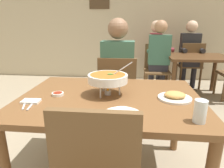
{
  "coord_description": "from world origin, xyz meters",
  "views": [
    {
      "loc": [
        0.16,
        -1.4,
        1.25
      ],
      "look_at": [
        0.0,
        0.15,
        0.77
      ],
      "focal_mm": 31.87,
      "sensor_mm": 36.0,
      "label": 1
    }
  ],
  "objects_px": {
    "dining_table_main": "(110,107)",
    "chair_bg_middle": "(161,62)",
    "chair_diner_main": "(117,90)",
    "sauce_dish": "(58,94)",
    "appetizer_plate": "(175,96)",
    "rice_plate": "(122,114)",
    "dining_table_far": "(197,63)",
    "curry_bowl": "(108,78)",
    "drink_glass": "(200,112)",
    "chair_bg_left": "(156,66)",
    "diner_main": "(118,70)",
    "patron_bg_middle": "(157,50)",
    "patron_bg_left": "(159,54)",
    "chair_bg_right": "(190,63)",
    "patron_bg_right": "(190,50)"
  },
  "relations": [
    {
      "from": "dining_table_main",
      "to": "chair_bg_middle",
      "type": "height_order",
      "value": "chair_bg_middle"
    },
    {
      "from": "chair_diner_main",
      "to": "sauce_dish",
      "type": "relative_size",
      "value": 10.0
    },
    {
      "from": "appetizer_plate",
      "to": "rice_plate",
      "type": "bearing_deg",
      "value": -138.18
    },
    {
      "from": "dining_table_main",
      "to": "sauce_dish",
      "type": "bearing_deg",
      "value": -176.78
    },
    {
      "from": "dining_table_main",
      "to": "sauce_dish",
      "type": "height_order",
      "value": "sauce_dish"
    },
    {
      "from": "rice_plate",
      "to": "dining_table_far",
      "type": "bearing_deg",
      "value": 64.5
    },
    {
      "from": "curry_bowl",
      "to": "drink_glass",
      "type": "xyz_separation_m",
      "value": [
        0.56,
        -0.39,
        -0.07
      ]
    },
    {
      "from": "appetizer_plate",
      "to": "chair_bg_left",
      "type": "distance_m",
      "value": 2.24
    },
    {
      "from": "chair_diner_main",
      "to": "diner_main",
      "type": "height_order",
      "value": "diner_main"
    },
    {
      "from": "curry_bowl",
      "to": "dining_table_far",
      "type": "height_order",
      "value": "curry_bowl"
    },
    {
      "from": "chair_bg_left",
      "to": "chair_bg_middle",
      "type": "relative_size",
      "value": 1.0
    },
    {
      "from": "drink_glass",
      "to": "sauce_dish",
      "type": "bearing_deg",
      "value": 160.06
    },
    {
      "from": "dining_table_far",
      "to": "chair_bg_left",
      "type": "bearing_deg",
      "value": 170.63
    },
    {
      "from": "drink_glass",
      "to": "patron_bg_middle",
      "type": "xyz_separation_m",
      "value": [
        0.12,
        3.05,
        -0.04
      ]
    },
    {
      "from": "patron_bg_left",
      "to": "patron_bg_middle",
      "type": "height_order",
      "value": "same"
    },
    {
      "from": "patron_bg_middle",
      "to": "chair_bg_middle",
      "type": "bearing_deg",
      "value": -16.99
    },
    {
      "from": "dining_table_main",
      "to": "diner_main",
      "type": "distance_m",
      "value": 0.83
    },
    {
      "from": "dining_table_main",
      "to": "patron_bg_left",
      "type": "bearing_deg",
      "value": 73.79
    },
    {
      "from": "diner_main",
      "to": "patron_bg_left",
      "type": "relative_size",
      "value": 1.0
    },
    {
      "from": "rice_plate",
      "to": "dining_table_far",
      "type": "relative_size",
      "value": 0.24
    },
    {
      "from": "curry_bowl",
      "to": "patron_bg_left",
      "type": "relative_size",
      "value": 0.25
    },
    {
      "from": "rice_plate",
      "to": "chair_diner_main",
      "type": "bearing_deg",
      "value": 95.51
    },
    {
      "from": "chair_bg_right",
      "to": "chair_bg_left",
      "type": "bearing_deg",
      "value": -150.8
    },
    {
      "from": "chair_bg_middle",
      "to": "patron_bg_left",
      "type": "height_order",
      "value": "patron_bg_left"
    },
    {
      "from": "diner_main",
      "to": "patron_bg_right",
      "type": "xyz_separation_m",
      "value": [
        1.29,
        1.85,
        0.0
      ]
    },
    {
      "from": "drink_glass",
      "to": "chair_bg_middle",
      "type": "relative_size",
      "value": 0.14
    },
    {
      "from": "chair_bg_left",
      "to": "patron_bg_right",
      "type": "distance_m",
      "value": 0.86
    },
    {
      "from": "chair_diner_main",
      "to": "diner_main",
      "type": "xyz_separation_m",
      "value": [
        0.0,
        0.03,
        0.24
      ]
    },
    {
      "from": "sauce_dish",
      "to": "drink_glass",
      "type": "distance_m",
      "value": 1.0
    },
    {
      "from": "appetizer_plate",
      "to": "patron_bg_right",
      "type": "relative_size",
      "value": 0.18
    },
    {
      "from": "curry_bowl",
      "to": "chair_bg_left",
      "type": "relative_size",
      "value": 0.37
    },
    {
      "from": "diner_main",
      "to": "sauce_dish",
      "type": "distance_m",
      "value": 0.93
    },
    {
      "from": "patron_bg_left",
      "to": "rice_plate",
      "type": "bearing_deg",
      "value": -101.69
    },
    {
      "from": "chair_diner_main",
      "to": "chair_bg_middle",
      "type": "height_order",
      "value": "same"
    },
    {
      "from": "sauce_dish",
      "to": "patron_bg_left",
      "type": "xyz_separation_m",
      "value": [
        1.02,
        2.16,
        0.01
      ]
    },
    {
      "from": "curry_bowl",
      "to": "appetizer_plate",
      "type": "bearing_deg",
      "value": -5.19
    },
    {
      "from": "rice_plate",
      "to": "dining_table_main",
      "type": "bearing_deg",
      "value": 107.73
    },
    {
      "from": "chair_bg_right",
      "to": "patron_bg_left",
      "type": "height_order",
      "value": "patron_bg_left"
    },
    {
      "from": "curry_bowl",
      "to": "chair_bg_middle",
      "type": "relative_size",
      "value": 0.37
    },
    {
      "from": "patron_bg_right",
      "to": "chair_bg_left",
      "type": "bearing_deg",
      "value": -146.2
    },
    {
      "from": "chair_bg_right",
      "to": "patron_bg_middle",
      "type": "bearing_deg",
      "value": 172.81
    },
    {
      "from": "curry_bowl",
      "to": "chair_bg_right",
      "type": "height_order",
      "value": "curry_bowl"
    },
    {
      "from": "appetizer_plate",
      "to": "drink_glass",
      "type": "xyz_separation_m",
      "value": [
        0.06,
        -0.35,
        0.04
      ]
    },
    {
      "from": "dining_table_main",
      "to": "sauce_dish",
      "type": "xyz_separation_m",
      "value": [
        -0.4,
        -0.02,
        0.1
      ]
    },
    {
      "from": "chair_diner_main",
      "to": "sauce_dish",
      "type": "xyz_separation_m",
      "value": [
        -0.4,
        -0.81,
        0.23
      ]
    },
    {
      "from": "rice_plate",
      "to": "chair_bg_middle",
      "type": "relative_size",
      "value": 0.27
    },
    {
      "from": "appetizer_plate",
      "to": "patron_bg_middle",
      "type": "distance_m",
      "value": 2.7
    },
    {
      "from": "dining_table_main",
      "to": "chair_diner_main",
      "type": "height_order",
      "value": "chair_diner_main"
    },
    {
      "from": "rice_plate",
      "to": "drink_glass",
      "type": "height_order",
      "value": "drink_glass"
    },
    {
      "from": "appetizer_plate",
      "to": "patron_bg_middle",
      "type": "relative_size",
      "value": 0.18
    }
  ]
}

